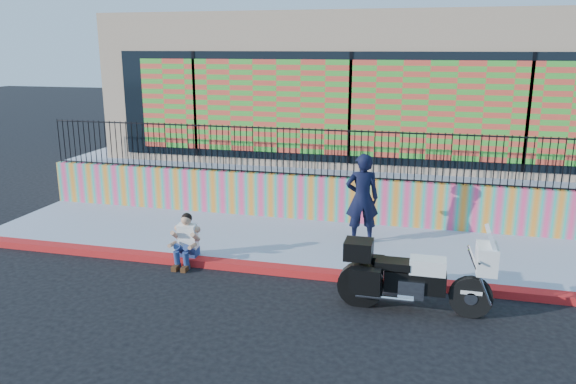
% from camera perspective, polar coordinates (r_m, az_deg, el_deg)
% --- Properties ---
extents(ground, '(90.00, 90.00, 0.00)m').
position_cam_1_polar(ground, '(11.11, 2.81, -8.60)').
color(ground, black).
rests_on(ground, ground).
extents(red_curb, '(16.00, 0.30, 0.15)m').
position_cam_1_polar(red_curb, '(11.08, 2.81, -8.25)').
color(red_curb, '#B0250C').
rests_on(red_curb, ground).
extents(sidewalk, '(16.00, 3.00, 0.15)m').
position_cam_1_polar(sidewalk, '(12.59, 4.33, -5.41)').
color(sidewalk, '#999FB7').
rests_on(sidewalk, ground).
extents(mural_wall, '(16.00, 0.20, 1.10)m').
position_cam_1_polar(mural_wall, '(13.91, 5.54, -0.79)').
color(mural_wall, '#FF437B').
rests_on(mural_wall, sidewalk).
extents(metal_fence, '(15.80, 0.04, 1.20)m').
position_cam_1_polar(metal_fence, '(13.65, 5.66, 3.87)').
color(metal_fence, black).
rests_on(metal_fence, mural_wall).
extents(elevated_platform, '(16.00, 10.00, 1.25)m').
position_cam_1_polar(elevated_platform, '(18.85, 7.96, 2.98)').
color(elevated_platform, '#999FB7').
rests_on(elevated_platform, ground).
extents(storefront_building, '(14.00, 8.06, 4.00)m').
position_cam_1_polar(storefront_building, '(18.29, 8.17, 10.93)').
color(storefront_building, tan).
rests_on(storefront_building, elevated_platform).
extents(police_motorcycle, '(2.53, 0.84, 1.57)m').
position_cam_1_polar(police_motorcycle, '(9.75, 12.52, -8.16)').
color(police_motorcycle, black).
rests_on(police_motorcycle, ground).
extents(police_officer, '(0.82, 0.64, 2.00)m').
position_cam_1_polar(police_officer, '(12.37, 7.54, -0.64)').
color(police_officer, black).
rests_on(police_officer, sidewalk).
extents(seated_man, '(0.54, 0.71, 1.06)m').
position_cam_1_polar(seated_man, '(11.66, -10.41, -5.31)').
color(seated_man, navy).
rests_on(seated_man, ground).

